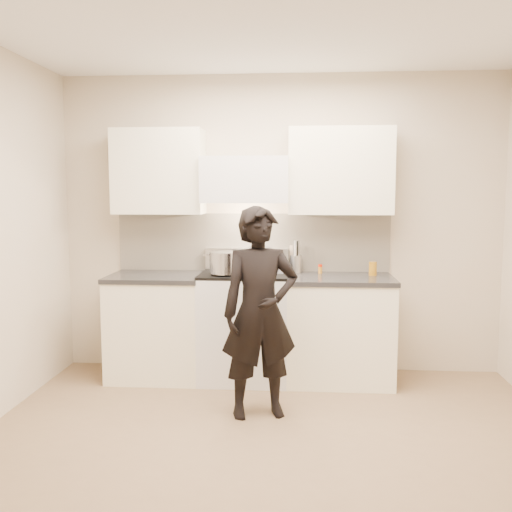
{
  "coord_description": "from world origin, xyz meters",
  "views": [
    {
      "loc": [
        0.16,
        -3.48,
        1.65
      ],
      "look_at": [
        -0.17,
        1.05,
        1.13
      ],
      "focal_mm": 40.0,
      "sensor_mm": 36.0,
      "label": 1
    }
  ],
  "objects_px": {
    "stove": "(244,325)",
    "utensil_crock": "(296,263)",
    "person": "(260,312)",
    "counter_right": "(339,329)",
    "wok": "(259,257)"
  },
  "relations": [
    {
      "from": "counter_right",
      "to": "person",
      "type": "distance_m",
      "value": 1.1
    },
    {
      "from": "counter_right",
      "to": "utensil_crock",
      "type": "height_order",
      "value": "utensil_crock"
    },
    {
      "from": "counter_right",
      "to": "wok",
      "type": "xyz_separation_m",
      "value": [
        -0.71,
        0.14,
        0.61
      ]
    },
    {
      "from": "utensil_crock",
      "to": "stove",
      "type": "bearing_deg",
      "value": -153.38
    },
    {
      "from": "counter_right",
      "to": "stove",
      "type": "bearing_deg",
      "value": -180.0
    },
    {
      "from": "stove",
      "to": "counter_right",
      "type": "bearing_deg",
      "value": 0.0
    },
    {
      "from": "utensil_crock",
      "to": "person",
      "type": "xyz_separation_m",
      "value": [
        -0.26,
        -1.06,
        -0.24
      ]
    },
    {
      "from": "person",
      "to": "wok",
      "type": "bearing_deg",
      "value": 78.08
    },
    {
      "from": "stove",
      "to": "counter_right",
      "type": "xyz_separation_m",
      "value": [
        0.83,
        0.0,
        -0.01
      ]
    },
    {
      "from": "wok",
      "to": "utensil_crock",
      "type": "xyz_separation_m",
      "value": [
        0.33,
        0.08,
        -0.06
      ]
    },
    {
      "from": "stove",
      "to": "utensil_crock",
      "type": "height_order",
      "value": "utensil_crock"
    },
    {
      "from": "stove",
      "to": "person",
      "type": "relative_size",
      "value": 0.62
    },
    {
      "from": "stove",
      "to": "utensil_crock",
      "type": "distance_m",
      "value": 0.73
    },
    {
      "from": "stove",
      "to": "wok",
      "type": "xyz_separation_m",
      "value": [
        0.12,
        0.14,
        0.59
      ]
    },
    {
      "from": "stove",
      "to": "utensil_crock",
      "type": "xyz_separation_m",
      "value": [
        0.45,
        0.23,
        0.53
      ]
    }
  ]
}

